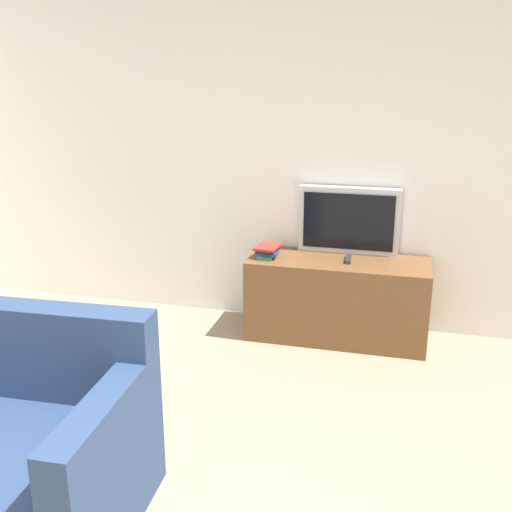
# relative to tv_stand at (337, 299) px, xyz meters

# --- Properties ---
(wall_back) EXTENTS (9.00, 0.06, 2.60)m
(wall_back) POSITION_rel_tv_stand_xyz_m (-0.17, 0.30, 1.00)
(wall_back) COLOR white
(wall_back) RESTS_ON ground_plane
(tv_stand) EXTENTS (1.28, 0.50, 0.59)m
(tv_stand) POSITION_rel_tv_stand_xyz_m (0.00, 0.00, 0.00)
(tv_stand) COLOR brown
(tv_stand) RESTS_ON ground_plane
(television) EXTENTS (0.73, 0.09, 0.49)m
(television) POSITION_rel_tv_stand_xyz_m (0.04, 0.20, 0.54)
(television) COLOR silver
(television) RESTS_ON tv_stand
(book_stack) EXTENTS (0.18, 0.23, 0.08)m
(book_stack) POSITION_rel_tv_stand_xyz_m (-0.51, -0.05, 0.34)
(book_stack) COLOR #2D753D
(book_stack) RESTS_ON tv_stand
(remote_on_stand) EXTENTS (0.05, 0.18, 0.02)m
(remote_on_stand) POSITION_rel_tv_stand_xyz_m (0.06, 0.00, 0.31)
(remote_on_stand) COLOR #2D2D2D
(remote_on_stand) RESTS_ON tv_stand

